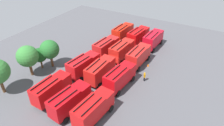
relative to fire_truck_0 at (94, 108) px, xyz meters
name	(u,v)px	position (x,y,z in m)	size (l,w,h in m)	color
ground_plane	(112,69)	(12.69, 4.17, -2.15)	(62.50, 62.50, 0.00)	#4C4C51
fire_truck_0	(94,108)	(0.00, 0.00, 0.00)	(7.39, 3.28, 3.88)	red
fire_truck_1	(120,77)	(8.54, 0.22, 0.00)	(7.40, 3.32, 3.88)	red
fire_truck_2	(138,56)	(16.85, 0.23, 0.00)	(7.29, 2.99, 3.88)	red
fire_truck_3	(153,39)	(25.59, 0.24, 0.00)	(7.32, 3.06, 3.88)	red
fire_truck_4	(70,100)	(-0.41, 4.07, 0.00)	(7.43, 3.40, 3.88)	red
fire_truck_5	(100,70)	(8.59, 4.35, 0.00)	(7.23, 2.83, 3.88)	red
fire_truck_6	(122,50)	(17.27, 4.34, 0.00)	(7.32, 3.07, 3.88)	red
fire_truck_7	(138,35)	(25.69, 4.13, 0.00)	(7.43, 3.40, 3.88)	red
fire_truck_8	(51,89)	(0.19, 8.42, 0.00)	(7.28, 2.95, 3.88)	red
fire_truck_9	(83,65)	(8.43, 8.09, 0.00)	(7.43, 3.42, 3.88)	red
fire_truck_10	(106,47)	(16.86, 8.07, 0.00)	(7.37, 3.23, 3.88)	red
fire_truck_11	(123,32)	(25.69, 8.42, 0.00)	(7.32, 3.08, 3.88)	red
firefighter_0	(125,28)	(30.71, 10.30, -1.18)	(0.42, 0.48, 1.73)	black
firefighter_1	(144,76)	(12.25, -3.06, -1.13)	(0.48, 0.45, 1.81)	black
firefighter_2	(102,42)	(19.99, 11.17, -1.16)	(0.45, 0.29, 1.77)	black
firefighter_3	(82,61)	(10.70, 10.29, -1.24)	(0.38, 0.48, 1.65)	black
firefighter_4	(96,50)	(16.32, 10.36, -1.26)	(0.42, 0.26, 1.61)	black
tree_1	(28,56)	(3.13, 16.77, 2.07)	(4.05, 4.05, 6.28)	brown
tree_2	(40,55)	(5.86, 16.88, 0.85)	(2.88, 2.88, 4.47)	brown
tree_3	(50,50)	(7.36, 15.44, 1.82)	(3.81, 3.81, 5.91)	brown
traffic_cone_0	(148,65)	(17.26, -1.93, -1.86)	(0.42, 0.42, 0.60)	#F2600C
traffic_cone_1	(33,103)	(-2.58, 10.22, -1.80)	(0.49, 0.49, 0.70)	#F2600C
traffic_cone_2	(35,102)	(-2.24, 10.20, -1.82)	(0.47, 0.47, 0.67)	#F2600C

